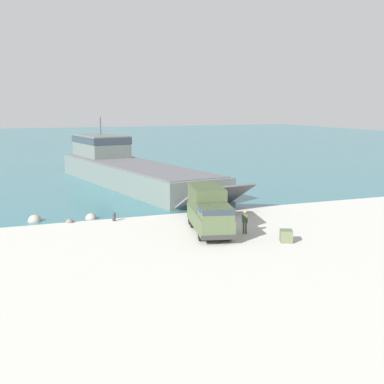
# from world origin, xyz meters

# --- Properties ---
(ground_plane) EXTENTS (240.00, 240.00, 0.00)m
(ground_plane) POSITION_xyz_m (0.00, 0.00, 0.00)
(ground_plane) COLOR #B7B5AD
(water_surface) EXTENTS (240.00, 180.00, 0.01)m
(water_surface) POSITION_xyz_m (0.00, 95.21, 0.00)
(water_surface) COLOR #336B75
(water_surface) RESTS_ON ground_plane
(landing_craft) EXTENTS (11.71, 36.24, 7.87)m
(landing_craft) POSITION_xyz_m (-0.06, 24.73, 1.95)
(landing_craft) COLOR #56605B
(landing_craft) RESTS_ON ground_plane
(military_truck) EXTENTS (4.23, 8.10, 3.35)m
(military_truck) POSITION_xyz_m (-0.94, -2.18, 1.68)
(military_truck) COLOR #475638
(military_truck) RESTS_ON ground_plane
(soldier_on_ramp) EXTENTS (0.50, 0.44, 1.79)m
(soldier_on_ramp) POSITION_xyz_m (1.31, -3.75, 1.04)
(soldier_on_ramp) COLOR #3D4C33
(soldier_on_ramp) RESTS_ON ground_plane
(mooring_bollard) EXTENTS (0.33, 0.33, 0.73)m
(mooring_bollard) POSITION_xyz_m (-6.71, 4.30, 0.39)
(mooring_bollard) COLOR #333338
(mooring_bollard) RESTS_ON ground_plane
(cargo_crate) EXTENTS (1.22, 1.29, 0.85)m
(cargo_crate) POSITION_xyz_m (2.91, -6.97, 0.43)
(cargo_crate) COLOR #566042
(cargo_crate) RESTS_ON ground_plane
(shoreline_rock_a) EXTENTS (0.64, 0.64, 0.64)m
(shoreline_rock_a) POSITION_xyz_m (-10.24, 5.09, 0.00)
(shoreline_rock_a) COLOR #66605B
(shoreline_rock_a) RESTS_ON ground_plane
(shoreline_rock_b) EXTENTS (1.12, 1.12, 1.12)m
(shoreline_rock_b) POSITION_xyz_m (-12.84, 6.64, 0.00)
(shoreline_rock_b) COLOR gray
(shoreline_rock_b) RESTS_ON ground_plane
(shoreline_rock_c) EXTENTS (0.97, 0.97, 0.97)m
(shoreline_rock_c) POSITION_xyz_m (-8.31, 5.87, 0.00)
(shoreline_rock_c) COLOR gray
(shoreline_rock_c) RESTS_ON ground_plane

